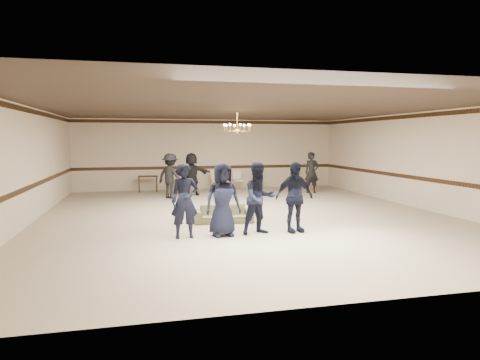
# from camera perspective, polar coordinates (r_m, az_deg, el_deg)

# --- Properties ---
(room) EXTENTS (12.01, 14.01, 3.21)m
(room) POSITION_cam_1_polar(r_m,az_deg,el_deg) (12.57, 0.63, 2.39)
(room) COLOR #B4A88A
(room) RESTS_ON ground
(chair_rail) EXTENTS (12.00, 0.02, 0.14)m
(chair_rail) POSITION_cam_1_polar(r_m,az_deg,el_deg) (19.45, -4.29, 1.74)
(chair_rail) COLOR #341E0F
(chair_rail) RESTS_ON wall_back
(crown_molding) EXTENTS (12.00, 0.02, 0.14)m
(crown_molding) POSITION_cam_1_polar(r_m,az_deg,el_deg) (19.42, -4.33, 7.88)
(crown_molding) COLOR #341E0F
(crown_molding) RESTS_ON wall_back
(chandelier) EXTENTS (0.94, 0.94, 0.89)m
(chandelier) POSITION_cam_1_polar(r_m,az_deg,el_deg) (13.53, -0.38, 8.02)
(chandelier) COLOR gold
(chandelier) RESTS_ON ceiling
(boy_a) EXTENTS (0.65, 0.44, 1.75)m
(boy_a) POSITION_cam_1_polar(r_m,az_deg,el_deg) (9.82, -7.54, -2.83)
(boy_a) COLOR black
(boy_a) RESTS_ON floor
(boy_b) EXTENTS (0.91, 0.65, 1.75)m
(boy_b) POSITION_cam_1_polar(r_m,az_deg,el_deg) (9.95, -2.37, -2.68)
(boy_b) COLOR black
(boy_b) RESTS_ON floor
(boy_c) EXTENTS (0.96, 0.82, 1.75)m
(boy_c) POSITION_cam_1_polar(r_m,az_deg,el_deg) (10.15, 2.63, -2.52)
(boy_c) COLOR black
(boy_c) RESTS_ON floor
(boy_d) EXTENTS (1.08, 0.58, 1.75)m
(boy_d) POSITION_cam_1_polar(r_m,az_deg,el_deg) (10.43, 7.40, -2.34)
(boy_d) COLOR black
(boy_d) RESTS_ON floor
(settee) EXTENTS (1.69, 0.77, 0.48)m
(settee) POSITION_cam_1_polar(r_m,az_deg,el_deg) (11.68, -2.27, -4.59)
(settee) COLOR #7E7C54
(settee) RESTS_ON floor
(adult_left) EXTENTS (1.27, 1.24, 1.75)m
(adult_left) POSITION_cam_1_polar(r_m,az_deg,el_deg) (16.46, -9.46, 0.54)
(adult_left) COLOR black
(adult_left) RESTS_ON floor
(adult_mid) EXTENTS (1.63, 0.54, 1.75)m
(adult_mid) POSITION_cam_1_polar(r_m,az_deg,el_deg) (17.23, -6.62, 0.80)
(adult_mid) COLOR black
(adult_mid) RESTS_ON floor
(adult_right) EXTENTS (0.64, 0.42, 1.75)m
(adult_right) POSITION_cam_1_polar(r_m,az_deg,el_deg) (18.15, 9.74, 1.00)
(adult_right) COLOR black
(adult_right) RESTS_ON floor
(banquet_chair_left) EXTENTS (0.46, 0.46, 0.89)m
(banquet_chair_left) POSITION_cam_1_polar(r_m,az_deg,el_deg) (18.81, -3.25, -0.08)
(banquet_chair_left) COLOR beige
(banquet_chair_left) RESTS_ON floor
(banquet_chair_mid) EXTENTS (0.45, 0.45, 0.89)m
(banquet_chair_mid) POSITION_cam_1_polar(r_m,az_deg,el_deg) (19.01, -0.28, -0.01)
(banquet_chair_mid) COLOR beige
(banquet_chair_mid) RESTS_ON floor
(banquet_chair_right) EXTENTS (0.47, 0.47, 0.89)m
(banquet_chair_right) POSITION_cam_1_polar(r_m,az_deg,el_deg) (19.26, 2.63, 0.05)
(banquet_chair_right) COLOR beige
(banquet_chair_right) RESTS_ON floor
(console_table) EXTENTS (0.85, 0.37, 0.71)m
(console_table) POSITION_cam_1_polar(r_m,az_deg,el_deg) (18.74, -12.42, -0.50)
(console_table) COLOR black
(console_table) RESTS_ON floor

